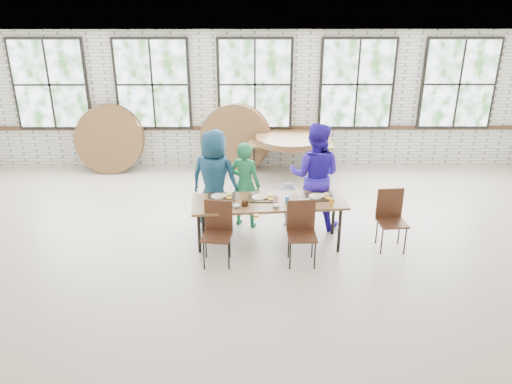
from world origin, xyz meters
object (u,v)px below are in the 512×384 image
chair_near_left (218,227)px  storage_table (290,144)px  chair_near_right (301,227)px  dining_table (269,204)px

chair_near_left → storage_table: bearing=77.5°
storage_table → chair_near_left: bearing=-105.5°
chair_near_left → chair_near_right: bearing=7.3°
chair_near_right → storage_table: size_ratio=0.51×
chair_near_left → chair_near_right: same height
dining_table → chair_near_right: bearing=-54.9°
dining_table → chair_near_right: 0.73m
dining_table → chair_near_left: bearing=-150.0°
storage_table → dining_table: bearing=-95.7°
dining_table → storage_table: 3.17m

